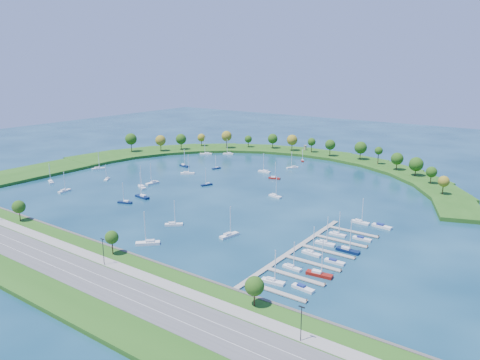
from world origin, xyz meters
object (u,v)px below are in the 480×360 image
Objects in this scene: docked_boat_3 at (319,273)px; docked_boat_8 at (337,234)px; moored_boat_18 at (264,171)px; moored_boat_13 at (184,165)px; moored_boat_5 at (51,181)px; moored_boat_21 at (174,224)px; moored_boat_8 at (229,235)px; moored_boat_17 at (148,242)px; moored_boat_6 at (292,167)px; moored_boat_16 at (107,179)px; docked_boat_5 at (334,262)px; moored_boat_7 at (125,202)px; dock_system at (310,254)px; moored_boat_11 at (98,168)px; docked_boat_1 at (303,288)px; docked_boat_7 at (348,250)px; moored_boat_1 at (302,160)px; docked_boat_11 at (382,226)px; harbor_tower at (305,148)px; docked_boat_9 at (362,239)px; moored_boat_15 at (64,190)px; moored_boat_12 at (152,182)px; moored_boat_20 at (207,184)px; moored_boat_0 at (216,168)px; docked_boat_2 at (292,267)px; docked_boat_4 at (312,252)px; moored_boat_3 at (142,196)px; docked_boat_6 at (325,243)px; moored_boat_10 at (142,187)px; moored_boat_4 at (228,153)px; moored_boat_2 at (275,196)px; moored_boat_14 at (274,178)px; moored_boat_19 at (187,173)px.

docked_boat_8 is (-10.46, 39.45, -0.09)m from docked_boat_3.
moored_boat_13 is at bearing 19.22° from moored_boat_18.
moored_boat_21 is (114.55, -11.37, -0.00)m from moored_boat_5.
moored_boat_8 is 34.22m from moored_boat_17.
moored_boat_16 is at bearing -4.11° from moored_boat_6.
moored_boat_7 is at bearing 178.44° from docked_boat_5.
moored_boat_5 reaches higher than dock_system.
docked_boat_1 is (196.86, -70.88, -0.33)m from moored_boat_11.
docked_boat_7 is (196.88, -33.27, 0.03)m from moored_boat_11.
moored_boat_1 is 1.04× the size of docked_boat_11.
harbor_tower is 59.83m from moored_boat_6.
moored_boat_7 is (-32.85, -122.60, -0.03)m from moored_boat_6.
docked_boat_7 reaches higher than docked_boat_9.
moored_boat_21 is (89.94, -4.17, 0.01)m from moored_boat_15.
moored_boat_8 is 46.85m from docked_boat_8.
moored_boat_12 is 1.23× the size of moored_boat_20.
harbor_tower is at bearing -158.19° from moored_boat_20.
moored_boat_0 reaches higher than docked_boat_11.
docked_boat_7 is at bearing 84.02° from docked_boat_3.
moored_boat_5 is at bearing 177.46° from docked_boat_2.
moored_boat_18 is 1.13× the size of docked_boat_4.
moored_boat_3 is at bearing 172.81° from docked_boat_5.
docked_boat_7 is (10.48, -1.57, 0.05)m from docked_boat_6.
moored_boat_17 is at bearing 44.94° from moored_boat_0.
moored_boat_10 is at bearing -50.94° from moored_boat_15.
moored_boat_15 is at bearing -171.17° from docked_boat_9.
moored_boat_4 is 182.14m from docked_boat_11.
docked_boat_2 is 40.06m from docked_boat_8.
moored_boat_8 reaches higher than moored_boat_4.
moored_boat_4 is 183.71m from docked_boat_8.
moored_boat_1 is 95.97m from moored_boat_20.
dock_system is at bearing 94.56° from docked_boat_2.
moored_boat_12 is (53.35, 34.51, 0.03)m from moored_boat_5.
docked_boat_5 is at bearing 45.15° from moored_boat_16.
docked_boat_7 reaches higher than moored_boat_18.
moored_boat_10 is 1.45× the size of docked_boat_11.
moored_boat_10 is at bearing 54.86° from moored_boat_16.
moored_boat_2 reaches higher than moored_boat_14.
moored_boat_1 reaches higher than docked_boat_5.
moored_boat_6 is (42.69, 31.94, 0.07)m from moored_boat_0.
moored_boat_10 is 1.03× the size of moored_boat_12.
moored_boat_0 is at bearing 141.64° from docked_boat_2.
moored_boat_15 is (30.06, -47.03, -0.03)m from moored_boat_11.
docked_boat_4 reaches higher than dock_system.
moored_boat_1 reaches higher than docked_boat_9.
moored_boat_19 is at bearing 157.86° from docked_boat_7.
harbor_tower is 0.41× the size of moored_boat_16.
docked_boat_1 is 40.56m from docked_boat_6.
moored_boat_0 is 138.77m from docked_boat_8.
moored_boat_16 is at bearing 174.97° from docked_boat_4.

